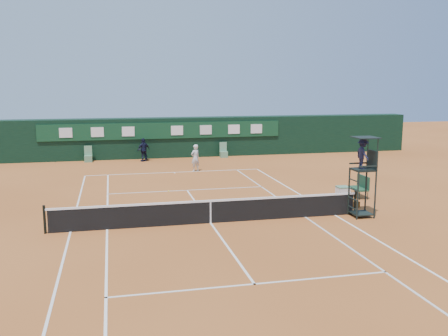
{
  "coord_description": "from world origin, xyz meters",
  "views": [
    {
      "loc": [
        -3.81,
        -19.28,
        5.67
      ],
      "look_at": [
        1.92,
        6.0,
        1.2
      ],
      "focal_mm": 40.0,
      "sensor_mm": 36.0,
      "label": 1
    }
  ],
  "objects_px": {
    "umpire_chair": "(363,160)",
    "player": "(195,158)",
    "tennis_net": "(210,211)",
    "cooler": "(343,193)",
    "player_bench": "(361,186)"
  },
  "relations": [
    {
      "from": "umpire_chair",
      "to": "player",
      "type": "distance_m",
      "value": 13.51
    },
    {
      "from": "tennis_net",
      "to": "player_bench",
      "type": "bearing_deg",
      "value": 19.47
    },
    {
      "from": "umpire_chair",
      "to": "player",
      "type": "bearing_deg",
      "value": 112.2
    },
    {
      "from": "umpire_chair",
      "to": "cooler",
      "type": "relative_size",
      "value": 5.3
    },
    {
      "from": "tennis_net",
      "to": "umpire_chair",
      "type": "xyz_separation_m",
      "value": [
        6.46,
        -0.44,
        1.95
      ]
    },
    {
      "from": "player_bench",
      "to": "cooler",
      "type": "xyz_separation_m",
      "value": [
        -1.05,
        -0.21,
        -0.27
      ]
    },
    {
      "from": "tennis_net",
      "to": "player_bench",
      "type": "distance_m",
      "value": 8.69
    },
    {
      "from": "tennis_net",
      "to": "cooler",
      "type": "distance_m",
      "value": 7.63
    },
    {
      "from": "umpire_chair",
      "to": "tennis_net",
      "type": "bearing_deg",
      "value": 176.14
    },
    {
      "from": "tennis_net",
      "to": "cooler",
      "type": "height_order",
      "value": "tennis_net"
    },
    {
      "from": "umpire_chair",
      "to": "player_bench",
      "type": "height_order",
      "value": "umpire_chair"
    },
    {
      "from": "player_bench",
      "to": "player",
      "type": "bearing_deg",
      "value": 126.82
    },
    {
      "from": "tennis_net",
      "to": "umpire_chair",
      "type": "relative_size",
      "value": 3.77
    },
    {
      "from": "umpire_chair",
      "to": "player_bench",
      "type": "bearing_deg",
      "value": 62.49
    },
    {
      "from": "player_bench",
      "to": "player",
      "type": "xyz_separation_m",
      "value": [
        -6.81,
        9.09,
        0.27
      ]
    }
  ]
}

